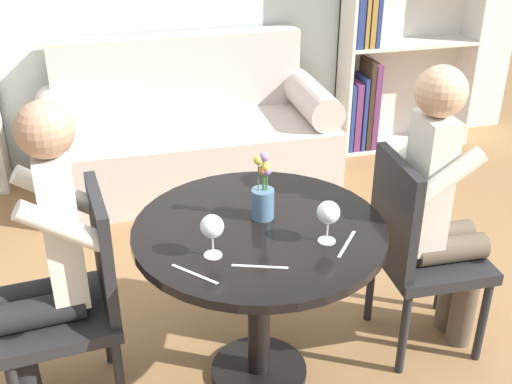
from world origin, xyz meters
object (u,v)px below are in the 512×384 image
flower_vase (263,195)px  person_left (44,265)px  couch (187,138)px  chair_right (417,247)px  bookshelf_right (390,50)px  chair_left (76,296)px  wine_glass_left (212,227)px  wine_glass_right (328,214)px  person_right (442,209)px

flower_vase → person_left: bearing=-177.5°
couch → chair_right: couch is taller
bookshelf_right → chair_left: bearing=-136.3°
chair_left → flower_vase: bearing=86.1°
bookshelf_right → wine_glass_left: 2.87m
bookshelf_right → wine_glass_right: 2.65m
couch → person_right: 2.02m
wine_glass_left → chair_right: bearing=12.1°
chair_left → person_right: bearing=84.3°
wine_glass_left → wine_glass_right: 0.41m
wine_glass_left → person_left: bearing=162.8°
person_left → flower_vase: person_left is taller
chair_left → person_right: size_ratio=0.71×
chair_right → flower_vase: bearing=89.5°
person_left → wine_glass_right: bearing=73.7°
chair_right → flower_vase: (-0.66, 0.02, 0.32)m
chair_left → chair_right: 1.37m
chair_right → chair_left: bearing=91.3°
flower_vase → chair_right: bearing=-1.9°
person_left → person_right: (1.55, 0.01, 0.01)m
chair_right → person_left: person_left is taller
couch → bookshelf_right: size_ratio=1.21×
couch → person_right: person_right is taller
couch → wine_glass_right: bearing=-84.2°
flower_vase → couch: bearing=91.0°
couch → wine_glass_right: size_ratio=11.62×
person_right → wine_glass_right: size_ratio=7.94×
flower_vase → chair_left: bearing=-178.4°
chair_right → couch: bearing=21.9°
chair_left → wine_glass_left: size_ratio=5.73×
person_right → wine_glass_left: bearing=102.2°
couch → person_left: 2.03m
bookshelf_right → chair_right: (-0.82, -2.10, -0.22)m
person_left → wine_glass_left: bearing=67.2°
person_right → wine_glass_right: (-0.57, -0.20, 0.16)m
couch → flower_vase: size_ratio=6.83×
chair_left → wine_glass_right: (0.89, -0.20, 0.33)m
wine_glass_left → wine_glass_right: bearing=-1.2°
bookshelf_right → chair_left: size_ratio=1.70×
couch → bookshelf_right: (1.51, 0.27, 0.41)m
chair_right → person_left: (-1.46, -0.01, 0.16)m
person_left → flower_vase: (0.81, 0.03, 0.15)m
flower_vase → wine_glass_left: bearing=-137.5°
wine_glass_left → chair_left: bearing=158.3°
person_right → bookshelf_right: bearing=-17.9°
person_right → chair_right: bearing=89.1°
couch → wine_glass_right: couch is taller
flower_vase → wine_glass_right: bearing=-51.5°
wine_glass_right → flower_vase: bearing=128.5°
couch → flower_vase: 1.87m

